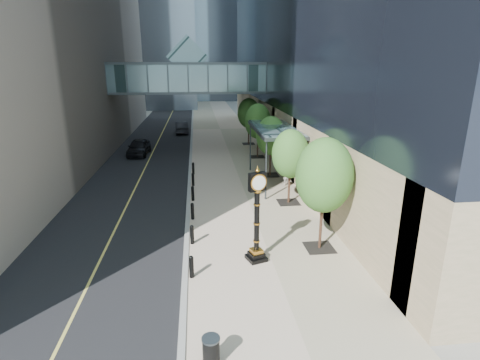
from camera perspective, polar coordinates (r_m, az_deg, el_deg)
name	(u,v)px	position (r m, az deg, el deg)	size (l,w,h in m)	color
ground	(258,287)	(16.07, 2.70, -16.03)	(320.00, 320.00, 0.00)	gray
road	(163,130)	(54.20, -11.59, 7.43)	(8.00, 180.00, 0.02)	black
sidewalk	(220,129)	(54.09, -3.05, 7.76)	(8.00, 180.00, 0.06)	#BFA993
curb	(192,130)	(53.99, -7.33, 7.63)	(0.25, 180.00, 0.07)	gray
skywalk	(188,76)	(41.30, -7.87, 15.46)	(17.00, 4.20, 5.80)	#446B6D
entrance_canopy	(275,129)	(28.25, 5.29, 7.67)	(3.00, 8.00, 4.38)	#383F44
bollard_row	(193,202)	(23.77, -7.22, -3.41)	(0.20, 16.20, 0.90)	black
street_trees	(272,134)	(29.97, 4.85, 7.00)	(2.71, 28.62, 5.57)	black
street_clock	(257,222)	(17.07, 2.57, -6.39)	(1.05, 1.05, 4.42)	black
trash_bin	(211,352)	(12.43, -4.42, -24.67)	(0.52, 0.52, 0.90)	black
pedestrian	(287,175)	(28.30, 7.13, 0.72)	(0.59, 0.39, 1.62)	#AFA8A1
car_near	(139,147)	(39.48, -15.18, 4.86)	(1.90, 4.71, 1.61)	black
car_far	(182,127)	(51.34, -8.88, 7.92)	(1.60, 4.59, 1.51)	#232227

